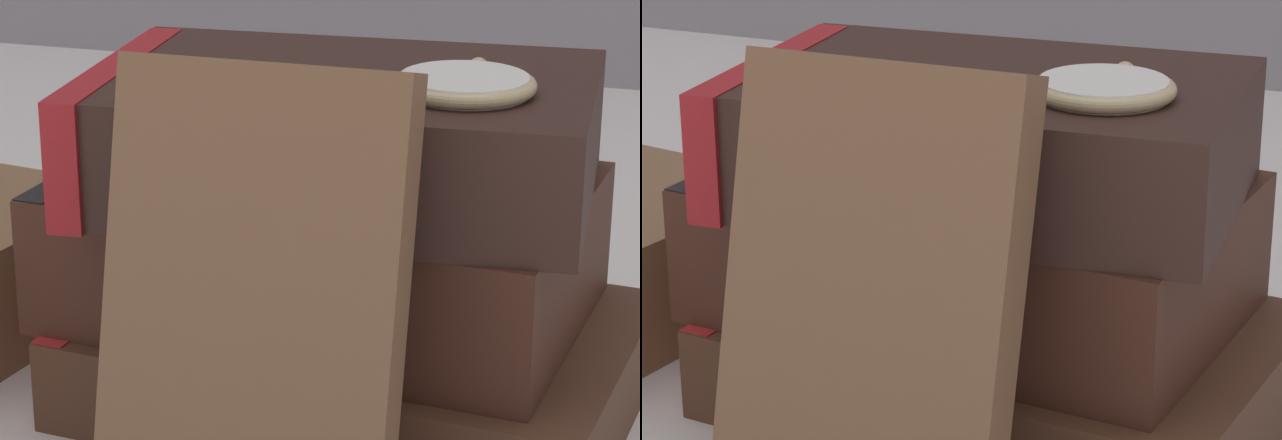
# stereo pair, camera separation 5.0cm
# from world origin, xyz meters

# --- Properties ---
(ground_plane) EXTENTS (3.00, 3.00, 0.00)m
(ground_plane) POSITION_xyz_m (0.00, 0.00, 0.00)
(ground_plane) COLOR silver
(book_flat_bottom) EXTENTS (0.21, 0.15, 0.03)m
(book_flat_bottom) POSITION_xyz_m (0.04, 0.01, 0.02)
(book_flat_bottom) COLOR #4C2D1E
(book_flat_bottom) RESTS_ON ground_plane
(book_flat_middle) EXTENTS (0.19, 0.14, 0.05)m
(book_flat_middle) POSITION_xyz_m (0.03, 0.01, 0.06)
(book_flat_middle) COLOR #422319
(book_flat_middle) RESTS_ON book_flat_bottom
(book_flat_top) EXTENTS (0.18, 0.12, 0.04)m
(book_flat_top) POSITION_xyz_m (0.04, -0.00, 0.10)
(book_flat_top) COLOR #331E19
(book_flat_top) RESTS_ON book_flat_middle
(book_leaning_front) EXTENTS (0.09, 0.06, 0.15)m
(book_leaning_front) POSITION_xyz_m (0.04, -0.09, 0.07)
(book_leaning_front) COLOR brown
(book_leaning_front) RESTS_ON ground_plane
(pocket_watch) EXTENTS (0.05, 0.05, 0.01)m
(pocket_watch) POSITION_xyz_m (0.09, -0.01, 0.13)
(pocket_watch) COLOR white
(pocket_watch) RESTS_ON book_flat_top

